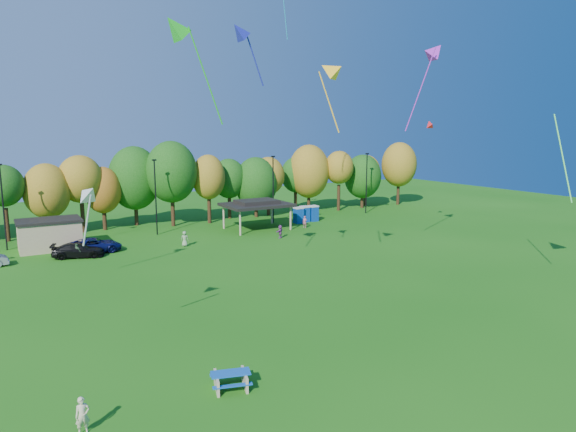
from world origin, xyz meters
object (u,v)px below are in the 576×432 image
porta_potties (306,214)px  kite_flyer (83,416)px  picnic_table (231,379)px  car_c (94,245)px  car_d (78,250)px

porta_potties → kite_flyer: 51.03m
picnic_table → kite_flyer: bearing=-160.6°
car_c → porta_potties: bearing=-77.9°
porta_potties → car_d: bearing=-169.8°
picnic_table → kite_flyer: kite_flyer is taller
kite_flyer → car_c: size_ratio=0.30×
picnic_table → kite_flyer: (-6.87, -0.40, 0.33)m
car_c → picnic_table: bearing=-175.0°
porta_potties → car_d: porta_potties is taller
kite_flyer → car_d: kite_flyer is taller
porta_potties → car_c: bearing=-171.9°
kite_flyer → car_d: bearing=79.7°
car_d → porta_potties: bearing=-63.0°
porta_potties → kite_flyer: porta_potties is taller
picnic_table → car_d: 31.80m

